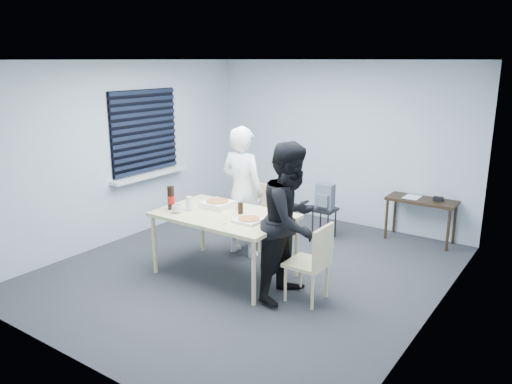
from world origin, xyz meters
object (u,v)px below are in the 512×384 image
Objects in this scene: person_white at (242,192)px; mug_b at (239,205)px; dining_table at (224,218)px; chair_right at (314,258)px; soda_bottle at (171,198)px; person_black at (291,221)px; stool at (324,215)px; mug_a at (177,209)px; backpack at (325,197)px; chair_far at (259,211)px; side_table at (422,204)px.

person_white reaches higher than mug_b.
mug_b reaches higher than dining_table.
soda_bottle reaches higher than chair_right.
person_black reaches higher than chair_right.
chair_right is at bearing -66.00° from stool.
mug_a reaches higher than mug_b.
dining_table is 5.61× the size of soda_bottle.
person_black is at bearing -73.81° from stool.
stool is at bearing 67.79° from mug_a.
chair_right reaches higher than backpack.
soda_bottle is at bearing -144.19° from mug_b.
person_white reaches higher than stool.
side_table is at bearing 38.44° from chair_far.
person_white is (0.00, -0.40, 0.37)m from chair_far.
side_table is (1.85, 1.47, 0.06)m from chair_far.
mug_b is at bearing 35.81° from soda_bottle.
mug_a is (-1.45, -0.27, -0.04)m from person_black.
dining_table is 1.84× the size of chair_far.
mug_a is (-0.26, -0.99, -0.04)m from person_white.
person_white reaches higher than chair_far.
mug_a reaches higher than stool.
person_black reaches higher than dining_table.
person_black reaches higher than stool.
person_black reaches higher than mug_b.
chair_far reaches higher than mug_b.
dining_table is at bearing 179.51° from chair_right.
person_black is at bearing -66.50° from backpack.
chair_right is at bearing 154.64° from person_white.
chair_far is 1.45m from soda_bottle.
person_black is 0.98m from mug_b.
chair_right is 1.80m from mug_a.
mug_a is at bearing -132.95° from mug_b.
dining_table is 16.34× the size of mug_b.
person_black is 2.07m from stool.
chair_far is 1.93× the size of stool.
dining_table is at bearing -95.83° from mug_b.
person_black is 4.72× the size of backpack.
stool is 4.60× the size of mug_b.
chair_far is at bearing -141.56° from side_table.
chair_right is 2.08m from backpack.
backpack is (0.63, 0.79, 0.13)m from chair_far.
chair_far is at bearing 107.20° from mug_b.
chair_far is at bearing -128.38° from stool.
stool is (-1.22, -0.67, -0.22)m from side_table.
mug_a is at bearing 100.62° from person_black.
person_white is 1.37m from backpack.
dining_table is 1.97m from stool.
person_black is at bearing -43.35° from chair_far.
chair_right is 2.37× the size of backpack.
mug_a reaches higher than backpack.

